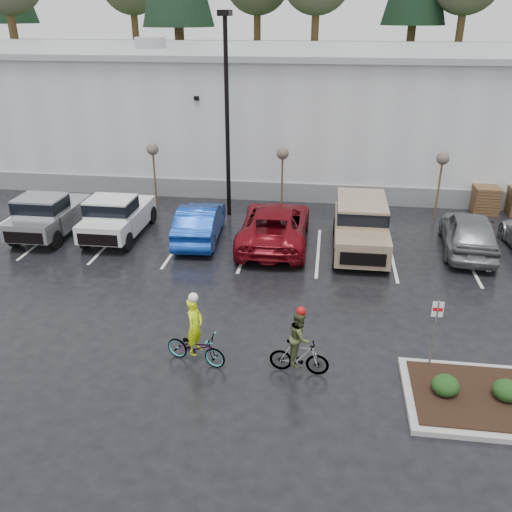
# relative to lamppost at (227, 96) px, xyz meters

# --- Properties ---
(ground) EXTENTS (120.00, 120.00, 0.00)m
(ground) POSITION_rel_lamppost_xyz_m (4.00, -12.00, -5.69)
(ground) COLOR black
(ground) RESTS_ON ground
(warehouse) EXTENTS (60.50, 15.50, 7.20)m
(warehouse) POSITION_rel_lamppost_xyz_m (4.00, 9.99, -2.04)
(warehouse) COLOR silver
(warehouse) RESTS_ON ground
(wooded_ridge) EXTENTS (80.00, 25.00, 6.00)m
(wooded_ridge) POSITION_rel_lamppost_xyz_m (4.00, 33.00, -2.69)
(wooded_ridge) COLOR #21421B
(wooded_ridge) RESTS_ON ground
(lamppost) EXTENTS (0.50, 1.00, 9.22)m
(lamppost) POSITION_rel_lamppost_xyz_m (0.00, 0.00, 0.00)
(lamppost) COLOR black
(lamppost) RESTS_ON ground
(sapling_west) EXTENTS (0.60, 0.60, 3.20)m
(sapling_west) POSITION_rel_lamppost_xyz_m (-4.00, 1.00, -2.96)
(sapling_west) COLOR #4C2D1E
(sapling_west) RESTS_ON ground
(sapling_mid) EXTENTS (0.60, 0.60, 3.20)m
(sapling_mid) POSITION_rel_lamppost_xyz_m (2.50, 1.00, -2.96)
(sapling_mid) COLOR #4C2D1E
(sapling_mid) RESTS_ON ground
(sapling_east) EXTENTS (0.60, 0.60, 3.20)m
(sapling_east) POSITION_rel_lamppost_xyz_m (10.00, 1.00, -2.96)
(sapling_east) COLOR #4C2D1E
(sapling_east) RESTS_ON ground
(pallet_stack_a) EXTENTS (1.20, 1.20, 1.35)m
(pallet_stack_a) POSITION_rel_lamppost_xyz_m (12.50, 2.00, -5.01)
(pallet_stack_a) COLOR #4C2D1E
(pallet_stack_a) RESTS_ON ground
(shrub_a) EXTENTS (0.70, 0.70, 0.52)m
(shrub_a) POSITION_rel_lamppost_xyz_m (8.00, -13.00, -5.27)
(shrub_a) COLOR black
(shrub_a) RESTS_ON curb_island
(shrub_b) EXTENTS (0.70, 0.70, 0.52)m
(shrub_b) POSITION_rel_lamppost_xyz_m (9.50, -13.00, -5.27)
(shrub_b) COLOR black
(shrub_b) RESTS_ON curb_island
(fire_lane_sign) EXTENTS (0.30, 0.05, 2.20)m
(fire_lane_sign) POSITION_rel_lamppost_xyz_m (7.80, -11.80, -4.28)
(fire_lane_sign) COLOR gray
(fire_lane_sign) RESTS_ON ground
(pickup_silver) EXTENTS (2.10, 5.20, 1.96)m
(pickup_silver) POSITION_rel_lamppost_xyz_m (-7.41, -3.32, -4.71)
(pickup_silver) COLOR #A5A6AC
(pickup_silver) RESTS_ON ground
(pickup_white) EXTENTS (2.10, 5.20, 1.96)m
(pickup_white) POSITION_rel_lamppost_xyz_m (-4.34, -3.12, -4.71)
(pickup_white) COLOR silver
(pickup_white) RESTS_ON ground
(car_blue) EXTENTS (1.99, 4.91, 1.58)m
(car_blue) POSITION_rel_lamppost_xyz_m (-0.69, -3.28, -4.89)
(car_blue) COLOR #0D3395
(car_blue) RESTS_ON ground
(car_red) EXTENTS (2.89, 6.13, 1.69)m
(car_red) POSITION_rel_lamppost_xyz_m (2.59, -3.31, -4.84)
(car_red) COLOR maroon
(car_red) RESTS_ON ground
(suv_tan) EXTENTS (2.20, 5.10, 2.06)m
(suv_tan) POSITION_rel_lamppost_xyz_m (6.19, -3.65, -4.66)
(suv_tan) COLOR gray
(suv_tan) RESTS_ON ground
(car_grey) EXTENTS (2.52, 5.22, 1.72)m
(car_grey) POSITION_rel_lamppost_xyz_m (10.63, -3.05, -4.83)
(car_grey) COLOR slate
(car_grey) RESTS_ON ground
(cyclist_hivis) EXTENTS (1.94, 1.11, 2.23)m
(cyclist_hivis) POSITION_rel_lamppost_xyz_m (1.29, -12.29, -4.99)
(cyclist_hivis) COLOR #3F3F44
(cyclist_hivis) RESTS_ON ground
(cyclist_olive) EXTENTS (1.63, 0.80, 2.07)m
(cyclist_olive) POSITION_rel_lamppost_xyz_m (4.21, -12.37, -4.92)
(cyclist_olive) COLOR #3F3F44
(cyclist_olive) RESTS_ON ground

